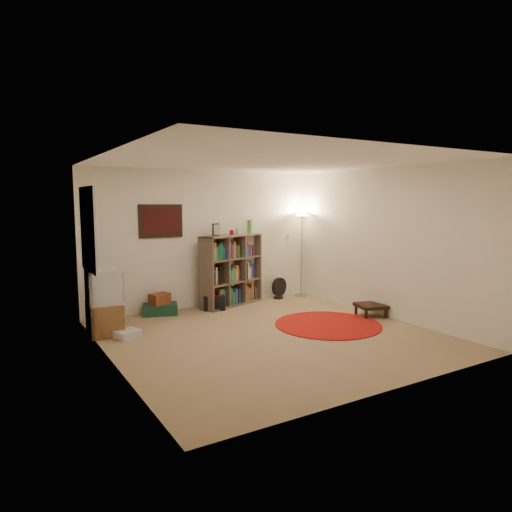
# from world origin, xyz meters

# --- Properties ---
(room) EXTENTS (4.54, 4.54, 2.54)m
(room) POSITION_xyz_m (-0.05, 0.05, 1.26)
(room) COLOR #937756
(room) RESTS_ON ground
(bookshelf) EXTENTS (1.37, 0.78, 1.59)m
(bookshelf) POSITION_xyz_m (0.42, 2.07, 0.64)
(bookshelf) COLOR brown
(bookshelf) RESTS_ON ground
(floor_lamp) EXTENTS (0.41, 0.41, 1.71)m
(floor_lamp) POSITION_xyz_m (2.04, 2.04, 1.42)
(floor_lamp) COLOR #B8BABC
(floor_lamp) RESTS_ON ground
(floor_fan) EXTENTS (0.38, 0.25, 0.43)m
(floor_fan) POSITION_xyz_m (1.51, 2.06, 0.21)
(floor_fan) COLOR black
(floor_fan) RESTS_ON ground
(tv_stand) EXTENTS (0.51, 0.69, 0.96)m
(tv_stand) POSITION_xyz_m (-2.04, 1.36, 0.46)
(tv_stand) COLOR brown
(tv_stand) RESTS_ON ground
(dvd_box) EXTENTS (0.40, 0.37, 0.11)m
(dvd_box) POSITION_xyz_m (-1.82, 0.98, 0.05)
(dvd_box) COLOR silver
(dvd_box) RESTS_ON ground
(suitcase) EXTENTS (0.66, 0.53, 0.19)m
(suitcase) POSITION_xyz_m (-0.96, 2.05, 0.09)
(suitcase) COLOR #153B2B
(suitcase) RESTS_ON ground
(wicker_basket) EXTENTS (0.38, 0.32, 0.18)m
(wicker_basket) POSITION_xyz_m (-0.97, 2.03, 0.28)
(wicker_basket) COLOR brown
(wicker_basket) RESTS_ON suitcase
(duffel_bag) EXTENTS (0.47, 0.43, 0.26)m
(duffel_bag) POSITION_xyz_m (-0.01, 1.91, 0.13)
(duffel_bag) COLOR black
(duffel_bag) RESTS_ON ground
(paper_towel) EXTENTS (0.17, 0.17, 0.28)m
(paper_towel) POSITION_xyz_m (0.34, 2.02, 0.14)
(paper_towel) COLOR white
(paper_towel) RESTS_ON ground
(red_rug) EXTENTS (1.67, 1.67, 0.01)m
(red_rug) POSITION_xyz_m (1.08, 0.03, 0.01)
(red_rug) COLOR maroon
(red_rug) RESTS_ON ground
(side_table) EXTENTS (0.57, 0.57, 0.21)m
(side_table) POSITION_xyz_m (2.07, 0.09, 0.18)
(side_table) COLOR black
(side_table) RESTS_ON ground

